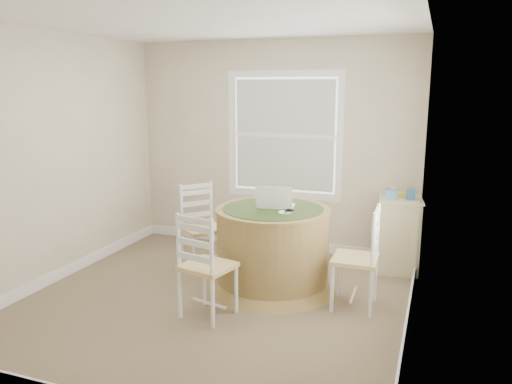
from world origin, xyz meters
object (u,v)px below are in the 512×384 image
at_px(round_table, 273,244).
at_px(corner_chest, 398,233).
at_px(chair_left, 203,229).
at_px(chair_right, 355,259).
at_px(laptop, 275,204).
at_px(chair_near, 208,266).

distance_m(round_table, corner_chest, 1.53).
xyz_separation_m(round_table, chair_left, (-0.89, 0.21, 0.02)).
relative_size(chair_right, laptop, 2.31).
xyz_separation_m(chair_left, corner_chest, (2.05, 0.78, -0.06)).
bearing_deg(round_table, laptop, 92.03).
height_order(chair_near, chair_right, same).
relative_size(chair_left, corner_chest, 1.14).
height_order(chair_near, corner_chest, chair_near).
relative_size(round_table, chair_right, 1.41).
xyz_separation_m(chair_right, laptop, (-0.86, 0.25, 0.39)).
height_order(round_table, chair_near, chair_near).
height_order(round_table, chair_right, chair_right).
relative_size(chair_near, chair_right, 1.00).
bearing_deg(chair_near, laptop, -98.19).
height_order(chair_near, laptop, laptop).
relative_size(round_table, chair_left, 1.41).
bearing_deg(corner_chest, chair_right, -111.11).
bearing_deg(corner_chest, laptop, -147.93).
distance_m(chair_right, corner_chest, 1.23).
relative_size(laptop, corner_chest, 0.50).
bearing_deg(chair_near, round_table, -98.39).
bearing_deg(chair_right, round_table, -104.74).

